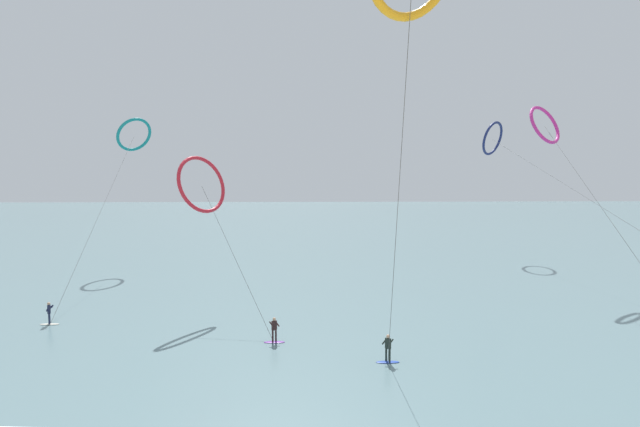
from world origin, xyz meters
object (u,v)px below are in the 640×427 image
at_px(surfer_violet, 274,332).
at_px(kite_magenta, 545,125).
at_px(kite_navy, 493,139).
at_px(kite_teal, 134,135).
at_px(surfer_ivory, 49,315).
at_px(kite_crimson, 202,184).
at_px(surfer_cobalt, 388,350).

height_order(surfer_violet, kite_magenta, kite_magenta).
bearing_deg(kite_navy, kite_teal, -35.05).
relative_size(surfer_ivory, kite_crimson, 0.13).
xyz_separation_m(surfer_ivory, kite_magenta, (43.70, 12.63, 15.59)).
distance_m(surfer_cobalt, kite_crimson, 20.94).
relative_size(surfer_cobalt, surfer_violet, 1.00).
bearing_deg(kite_teal, kite_crimson, 71.52).
height_order(surfer_cobalt, surfer_violet, same).
xyz_separation_m(surfer_violet, kite_teal, (-19.47, 30.64, 15.66)).
bearing_deg(surfer_cobalt, kite_teal, 0.83).
relative_size(surfer_violet, kite_magenta, 0.06).
height_order(kite_crimson, kite_navy, kite_navy).
relative_size(surfer_violet, surfer_ivory, 1.00).
height_order(surfer_cobalt, kite_crimson, kite_crimson).
xyz_separation_m(surfer_ivory, kite_navy, (46.10, 31.90, 15.80)).
bearing_deg(kite_navy, surfer_ivory, -7.14).
relative_size(surfer_cobalt, kite_navy, 0.03).
height_order(surfer_violet, kite_teal, kite_teal).
distance_m(surfer_cobalt, kite_magenta, 32.64).
distance_m(surfer_ivory, kite_navy, 58.24).
height_order(kite_crimson, kite_magenta, kite_magenta).
bearing_deg(surfer_ivory, kite_magenta, -96.53).
bearing_deg(kite_magenta, surfer_violet, -178.58).
xyz_separation_m(surfer_violet, kite_crimson, (-6.52, 9.10, 9.65)).
bearing_deg(surfer_violet, kite_crimson, -99.36).
bearing_deg(kite_magenta, surfer_cobalt, -164.73).
bearing_deg(kite_crimson, kite_teal, 67.75).
relative_size(kite_crimson, kite_teal, 0.45).
bearing_deg(kite_teal, surfer_cobalt, 78.08).
xyz_separation_m(kite_crimson, kite_navy, (35.57, 27.30, 6.15)).
bearing_deg(surfer_cobalt, kite_navy, -65.61).
bearing_deg(surfer_ivory, kite_teal, -17.35).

